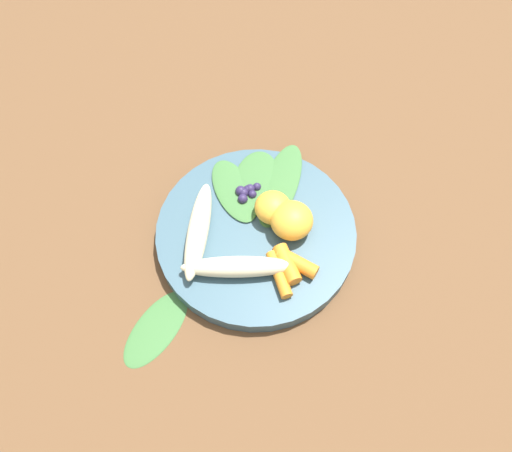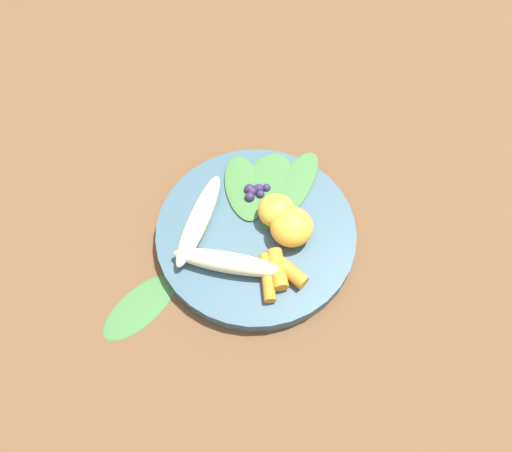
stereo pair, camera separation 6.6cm
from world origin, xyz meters
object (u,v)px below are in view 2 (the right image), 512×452
object	(u,v)px
bowl	(256,234)
kale_leaf_stray	(139,306)
banana_peeled_right	(199,220)
orange_segment_near	(276,211)
banana_peeled_left	(229,263)

from	to	relation	value
bowl	kale_leaf_stray	distance (m)	0.17
banana_peeled_right	orange_segment_near	distance (m)	0.10
banana_peeled_left	kale_leaf_stray	xyz separation A→B (m)	(0.10, -0.06, -0.03)
bowl	banana_peeled_right	size ratio (longest dim) A/B	1.85
banana_peeled_left	orange_segment_near	size ratio (longest dim) A/B	2.97
bowl	banana_peeled_left	size ratio (longest dim) A/B	1.85
banana_peeled_left	kale_leaf_stray	distance (m)	0.12
kale_leaf_stray	bowl	bearing A→B (deg)	168.05
banana_peeled_right	orange_segment_near	size ratio (longest dim) A/B	2.97
bowl	orange_segment_near	size ratio (longest dim) A/B	5.51
banana_peeled_left	kale_leaf_stray	bearing A→B (deg)	-147.24
kale_leaf_stray	banana_peeled_left	bearing A→B (deg)	155.95
bowl	banana_peeled_left	bearing A→B (deg)	5.11
banana_peeled_right	banana_peeled_left	bearing A→B (deg)	51.63
orange_segment_near	bowl	bearing A→B (deg)	-17.31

